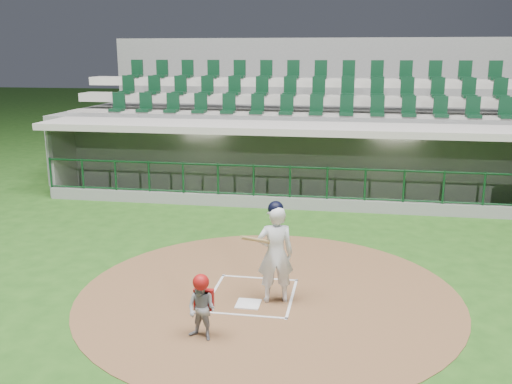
# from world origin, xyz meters

# --- Properties ---
(ground) EXTENTS (120.00, 120.00, 0.00)m
(ground) POSITION_xyz_m (0.00, 0.00, 0.00)
(ground) COLOR #214C15
(ground) RESTS_ON ground
(dirt_circle) EXTENTS (7.20, 7.20, 0.01)m
(dirt_circle) POSITION_xyz_m (0.30, -0.20, 0.01)
(dirt_circle) COLOR brown
(dirt_circle) RESTS_ON ground
(home_plate) EXTENTS (0.43, 0.43, 0.02)m
(home_plate) POSITION_xyz_m (0.00, -0.70, 0.02)
(home_plate) COLOR white
(home_plate) RESTS_ON dirt_circle
(batter_box_chalk) EXTENTS (1.55, 1.80, 0.01)m
(batter_box_chalk) POSITION_xyz_m (0.00, -0.30, 0.02)
(batter_box_chalk) COLOR white
(batter_box_chalk) RESTS_ON ground
(dugout_structure) EXTENTS (16.40, 3.70, 3.00)m
(dugout_structure) POSITION_xyz_m (0.06, 7.82, 0.96)
(dugout_structure) COLOR gray
(dugout_structure) RESTS_ON ground
(seating_deck) EXTENTS (17.00, 6.72, 5.15)m
(seating_deck) POSITION_xyz_m (0.00, 10.91, 1.42)
(seating_deck) COLOR slate
(seating_deck) RESTS_ON ground
(batter) EXTENTS (0.92, 0.94, 1.90)m
(batter) POSITION_xyz_m (0.45, -0.47, 0.96)
(batter) COLOR white
(batter) RESTS_ON dirt_circle
(catcher) EXTENTS (0.59, 0.51, 1.09)m
(catcher) POSITION_xyz_m (-0.49, -2.07, 0.56)
(catcher) COLOR gray
(catcher) RESTS_ON dirt_circle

